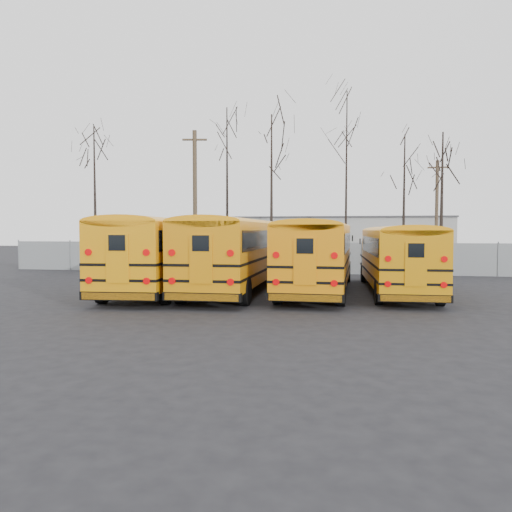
% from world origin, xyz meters
% --- Properties ---
extents(ground, '(120.00, 120.00, 0.00)m').
position_xyz_m(ground, '(0.00, 0.00, 0.00)').
color(ground, black).
rests_on(ground, ground).
extents(fence, '(40.00, 0.04, 2.00)m').
position_xyz_m(fence, '(0.00, 12.00, 1.00)').
color(fence, gray).
rests_on(fence, ground).
extents(distant_building, '(22.00, 8.00, 4.00)m').
position_xyz_m(distant_building, '(2.00, 32.00, 2.00)').
color(distant_building, '#ACACA7').
rests_on(distant_building, ground).
extents(bus_a, '(3.55, 12.29, 3.40)m').
position_xyz_m(bus_a, '(-5.16, 1.51, 1.99)').
color(bus_a, black).
rests_on(bus_a, ground).
extents(bus_b, '(2.80, 12.11, 3.38)m').
position_xyz_m(bus_b, '(-1.91, 1.81, 1.98)').
color(bus_b, black).
rests_on(bus_b, ground).
extents(bus_c, '(3.01, 11.69, 3.25)m').
position_xyz_m(bus_c, '(1.75, 2.19, 1.90)').
color(bus_c, black).
rests_on(bus_c, ground).
extents(bus_d, '(2.83, 10.91, 3.03)m').
position_xyz_m(bus_d, '(5.20, 2.58, 1.78)').
color(bus_d, black).
rests_on(bus_d, ground).
extents(utility_pole_left, '(1.78, 0.45, 10.02)m').
position_xyz_m(utility_pole_left, '(-7.89, 15.25, 5.15)').
color(utility_pole_left, '#483A28').
rests_on(utility_pole_left, ground).
extents(utility_pole_right, '(1.43, 0.25, 8.00)m').
position_xyz_m(utility_pole_right, '(9.69, 19.37, 4.11)').
color(utility_pole_right, '#4B3B2A').
rests_on(utility_pole_right, ground).
extents(tree_0, '(0.26, 0.26, 11.08)m').
position_xyz_m(tree_0, '(-16.91, 17.38, 5.54)').
color(tree_0, black).
rests_on(tree_0, ground).
extents(tree_1, '(0.26, 0.26, 12.05)m').
position_xyz_m(tree_1, '(-5.94, 17.17, 6.02)').
color(tree_1, black).
rests_on(tree_1, ground).
extents(tree_2, '(0.26, 0.26, 10.64)m').
position_xyz_m(tree_2, '(-2.05, 13.93, 5.32)').
color(tree_2, black).
rests_on(tree_2, ground).
extents(tree_3, '(0.26, 0.26, 12.80)m').
position_xyz_m(tree_3, '(2.98, 17.06, 6.40)').
color(tree_3, black).
rests_on(tree_3, ground).
extents(tree_4, '(0.26, 0.26, 9.66)m').
position_xyz_m(tree_4, '(7.11, 17.54, 4.83)').
color(tree_4, black).
rests_on(tree_4, ground).
extents(tree_5, '(0.26, 0.26, 9.08)m').
position_xyz_m(tree_5, '(9.06, 13.92, 4.54)').
color(tree_5, black).
rests_on(tree_5, ground).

